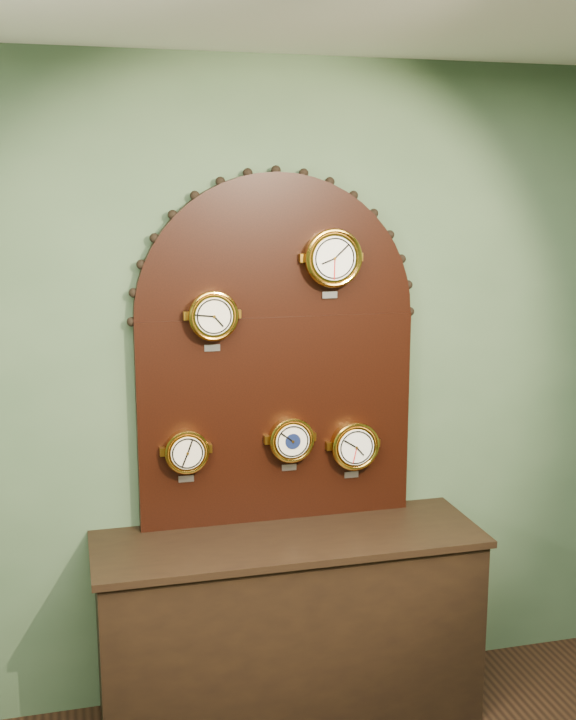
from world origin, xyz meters
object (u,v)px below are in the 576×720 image
object	(u,v)px
display_board	(276,341)
hygrometer	(186,451)
barometer	(291,439)
roman_clock	(213,315)
arabic_clock	(332,258)
tide_clock	(354,445)
shop_counter	(289,630)

from	to	relation	value
display_board	hygrometer	distance (m)	0.60
display_board	barometer	world-z (taller)	display_board
roman_clock	arabic_clock	bearing A→B (deg)	-0.11
roman_clock	barometer	size ratio (longest dim) A/B	1.04
display_board	roman_clock	world-z (taller)	display_board
arabic_clock	tide_clock	world-z (taller)	arabic_clock
barometer	tide_clock	bearing A→B (deg)	-0.06
arabic_clock	display_board	bearing A→B (deg)	163.43
barometer	display_board	bearing A→B (deg)	125.66
roman_clock	tide_clock	world-z (taller)	roman_clock
barometer	tide_clock	world-z (taller)	barometer
shop_counter	roman_clock	size ratio (longest dim) A/B	6.20
arabic_clock	hygrometer	distance (m)	1.01
roman_clock	hygrometer	xyz separation A→B (m)	(-0.12, 0.00, -0.57)
display_board	roman_clock	bearing A→B (deg)	-166.82
arabic_clock	barometer	size ratio (longest dim) A/B	1.19
shop_counter	display_board	bearing A→B (deg)	90.00
shop_counter	barometer	xyz separation A→B (m)	(0.05, 0.15, 0.80)
roman_clock	barometer	bearing A→B (deg)	0.01
roman_clock	tide_clock	xyz separation A→B (m)	(0.62, -0.00, -0.60)
shop_counter	tide_clock	bearing A→B (deg)	24.70
tide_clock	roman_clock	bearing A→B (deg)	179.98
shop_counter	arabic_clock	distance (m)	1.60
arabic_clock	hygrometer	size ratio (longest dim) A/B	1.24
tide_clock	display_board	bearing A→B (deg)	168.77
shop_counter	tide_clock	world-z (taller)	tide_clock
display_board	arabic_clock	world-z (taller)	display_board
hygrometer	barometer	distance (m)	0.45
arabic_clock	barometer	world-z (taller)	arabic_clock
shop_counter	tide_clock	size ratio (longest dim) A/B	5.99
shop_counter	hygrometer	bearing A→B (deg)	159.05
roman_clock	hygrometer	distance (m)	0.58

